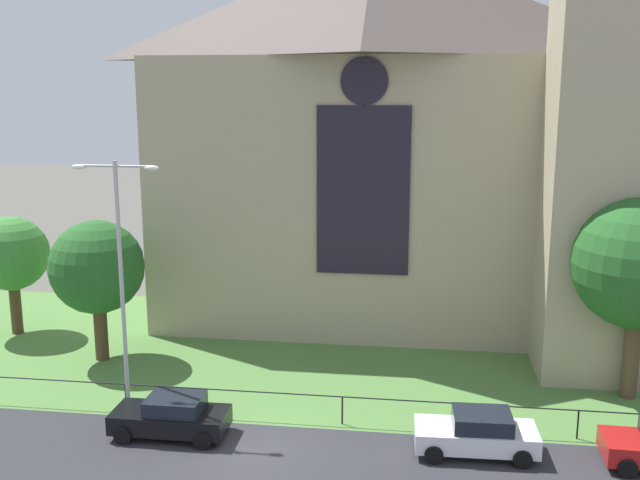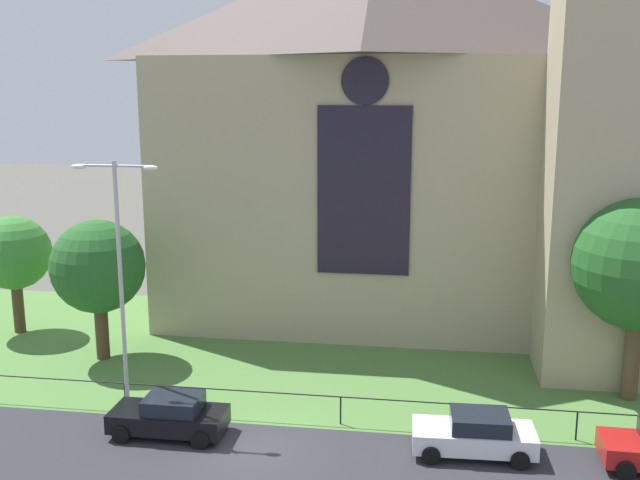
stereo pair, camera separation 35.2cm
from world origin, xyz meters
The scene contains 10 objects.
ground centered at (0.00, 10.00, 0.00)m, with size 160.00×160.00×0.00m, color #56544C.
grass_verge centered at (0.00, 8.00, 0.00)m, with size 120.00×20.00×0.01m, color #517F3D.
church_building centered at (3.47, 16.52, 10.27)m, with size 23.20×16.20×26.00m.
iron_railing centered at (2.70, 2.50, 0.98)m, with size 34.38×0.07×1.13m.
tree_left_near centered at (-9.20, 7.69, 4.41)m, with size 4.32×4.32×6.61m.
tree_right_near centered at (14.10, 6.62, 5.60)m, with size 5.30×5.30×8.29m.
tree_left_far centered at (-15.15, 10.61, 4.19)m, with size 3.77×3.77×6.13m.
streetlamp_near centered at (-5.74, 2.40, 6.13)m, with size 3.37×0.26×9.88m.
parked_car_black centered at (-3.38, 0.74, 0.74)m, with size 4.21×2.03×1.51m.
parked_car_white centered at (7.58, 0.92, 0.74)m, with size 4.26×2.15×1.51m.
Camera 1 is at (5.43, -23.07, 12.51)m, focal length 41.06 mm.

